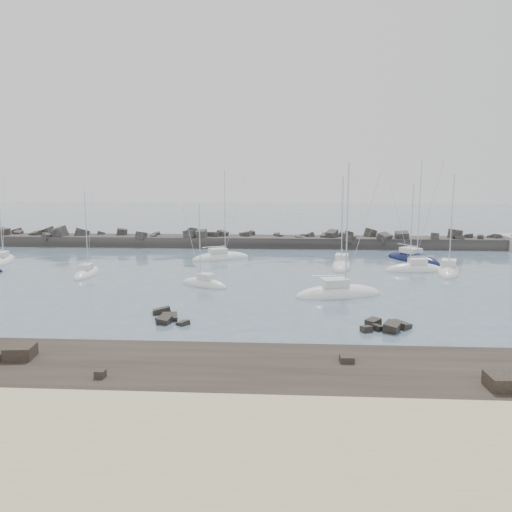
% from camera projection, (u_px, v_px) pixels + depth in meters
% --- Properties ---
extents(ground, '(400.00, 400.00, 0.00)m').
position_uv_depth(ground, '(227.00, 295.00, 51.97)').
color(ground, '#4B6176').
rests_on(ground, ground).
extents(sand_strip, '(140.00, 14.00, 1.00)m').
position_uv_depth(sand_strip, '(134.00, 476.00, 20.41)').
color(sand_strip, beige).
rests_on(sand_strip, ground).
extents(rock_shelf, '(140.00, 12.00, 1.85)m').
position_uv_depth(rock_shelf, '(183.00, 379.00, 30.29)').
color(rock_shelf, black).
rests_on(rock_shelf, ground).
extents(rock_cluster_near, '(4.31, 4.88, 1.37)m').
position_uv_depth(rock_cluster_near, '(166.00, 318.00, 43.46)').
color(rock_cluster_near, black).
rests_on(rock_cluster_near, ground).
extents(rock_cluster_far, '(4.47, 3.26, 1.34)m').
position_uv_depth(rock_cluster_far, '(386.00, 327.00, 40.26)').
color(rock_cluster_far, black).
rests_on(rock_cluster_far, ground).
extents(breakwater, '(115.00, 7.70, 5.12)m').
position_uv_depth(breakwater, '(209.00, 244.00, 89.86)').
color(breakwater, '#2C2927').
rests_on(breakwater, ground).
extents(sailboat_1, '(4.50, 8.96, 13.57)m').
position_uv_depth(sailboat_1, '(2.00, 262.00, 72.03)').
color(sailboat_1, white).
rests_on(sailboat_1, ground).
extents(sailboat_3, '(2.55, 7.26, 11.41)m').
position_uv_depth(sailboat_3, '(87.00, 274.00, 62.78)').
color(sailboat_3, white).
rests_on(sailboat_3, ground).
extents(sailboat_4, '(9.33, 6.77, 14.28)m').
position_uv_depth(sailboat_4, '(221.00, 258.00, 75.26)').
color(sailboat_4, white).
rests_on(sailboat_4, ground).
extents(sailboat_5, '(6.36, 4.76, 10.04)m').
position_uv_depth(sailboat_5, '(204.00, 285.00, 56.53)').
color(sailboat_5, white).
rests_on(sailboat_5, ground).
extents(sailboat_6, '(3.93, 8.69, 13.40)m').
position_uv_depth(sailboat_6, '(341.00, 266.00, 68.18)').
color(sailboat_6, white).
rests_on(sailboat_6, ground).
extents(sailboat_7, '(9.74, 5.30, 14.79)m').
position_uv_depth(sailboat_7, '(338.00, 295.00, 51.57)').
color(sailboat_7, white).
rests_on(sailboat_7, ground).
extents(sailboat_8, '(7.78, 10.16, 15.76)m').
position_uv_depth(sailboat_8, '(413.00, 260.00, 73.73)').
color(sailboat_8, '#0E153A').
rests_on(sailboat_8, ground).
extents(sailboat_9, '(7.96, 3.23, 12.41)m').
position_uv_depth(sailboat_9, '(414.00, 270.00, 65.48)').
color(sailboat_9, white).
rests_on(sailboat_9, ground).
extents(sailboat_10, '(5.29, 8.95, 13.70)m').
position_uv_depth(sailboat_10, '(448.00, 272.00, 63.99)').
color(sailboat_10, white).
rests_on(sailboat_10, ground).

